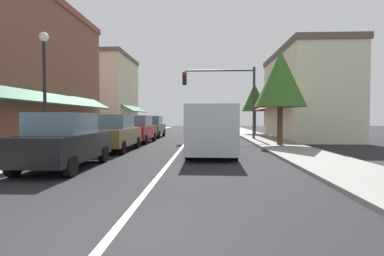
% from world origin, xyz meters
% --- Properties ---
extents(ground_plane, '(80.00, 80.00, 0.00)m').
position_xyz_m(ground_plane, '(0.00, 18.00, 0.00)').
color(ground_plane, black).
extents(sidewalk_left, '(2.60, 56.00, 0.12)m').
position_xyz_m(sidewalk_left, '(-5.50, 18.00, 0.06)').
color(sidewalk_left, gray).
rests_on(sidewalk_left, ground).
extents(sidewalk_right, '(2.60, 56.00, 0.12)m').
position_xyz_m(sidewalk_right, '(5.50, 18.00, 0.06)').
color(sidewalk_right, gray).
rests_on(sidewalk_right, ground).
extents(lane_center_stripe, '(0.14, 52.00, 0.01)m').
position_xyz_m(lane_center_stripe, '(0.00, 18.00, 0.00)').
color(lane_center_stripe, silver).
rests_on(lane_center_stripe, ground).
extents(storefront_left_block, '(6.12, 14.20, 8.29)m').
position_xyz_m(storefront_left_block, '(-9.20, 12.00, 4.15)').
color(storefront_left_block, brown).
rests_on(storefront_left_block, ground).
extents(storefront_right_block, '(5.65, 10.20, 6.75)m').
position_xyz_m(storefront_right_block, '(8.96, 20.00, 3.38)').
color(storefront_right_block, beige).
rests_on(storefront_right_block, ground).
extents(storefront_far_left, '(6.16, 8.20, 8.21)m').
position_xyz_m(storefront_far_left, '(-9.22, 28.00, 4.11)').
color(storefront_far_left, beige).
rests_on(storefront_far_left, ground).
extents(parked_car_nearest_left, '(1.83, 4.12, 1.77)m').
position_xyz_m(parked_car_nearest_left, '(-3.17, 5.80, 0.88)').
color(parked_car_nearest_left, black).
rests_on(parked_car_nearest_left, ground).
extents(parked_car_second_left, '(1.81, 4.11, 1.77)m').
position_xyz_m(parked_car_second_left, '(-3.14, 10.84, 0.88)').
color(parked_car_second_left, brown).
rests_on(parked_car_second_left, ground).
extents(parked_car_third_left, '(1.86, 4.14, 1.77)m').
position_xyz_m(parked_car_third_left, '(-3.09, 15.62, 0.88)').
color(parked_car_third_left, maroon).
rests_on(parked_car_third_left, ground).
extents(parked_car_far_left, '(1.81, 4.11, 1.77)m').
position_xyz_m(parked_car_far_left, '(-3.16, 20.98, 0.88)').
color(parked_car_far_left, '#0F4C33').
rests_on(parked_car_far_left, ground).
extents(van_in_lane, '(2.08, 5.22, 2.12)m').
position_xyz_m(van_in_lane, '(1.55, 9.57, 1.15)').
color(van_in_lane, '#B2B7BC').
rests_on(van_in_lane, ground).
extents(traffic_signal_mast_arm, '(5.29, 0.50, 5.31)m').
position_xyz_m(traffic_signal_mast_arm, '(2.91, 18.40, 3.66)').
color(traffic_signal_mast_arm, '#333333').
rests_on(traffic_signal_mast_arm, ground).
extents(street_lamp_left_near, '(0.36, 0.36, 4.89)m').
position_xyz_m(street_lamp_left_near, '(-4.90, 7.86, 3.29)').
color(street_lamp_left_near, black).
rests_on(street_lamp_left_near, ground).
extents(tree_right_near, '(2.85, 2.85, 5.35)m').
position_xyz_m(tree_right_near, '(5.43, 13.38, 3.77)').
color(tree_right_near, '#4C331E').
rests_on(tree_right_near, ground).
extents(tree_right_far, '(2.42, 2.42, 4.92)m').
position_xyz_m(tree_right_far, '(5.98, 25.44, 3.56)').
color(tree_right_far, '#4C331E').
rests_on(tree_right_far, ground).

